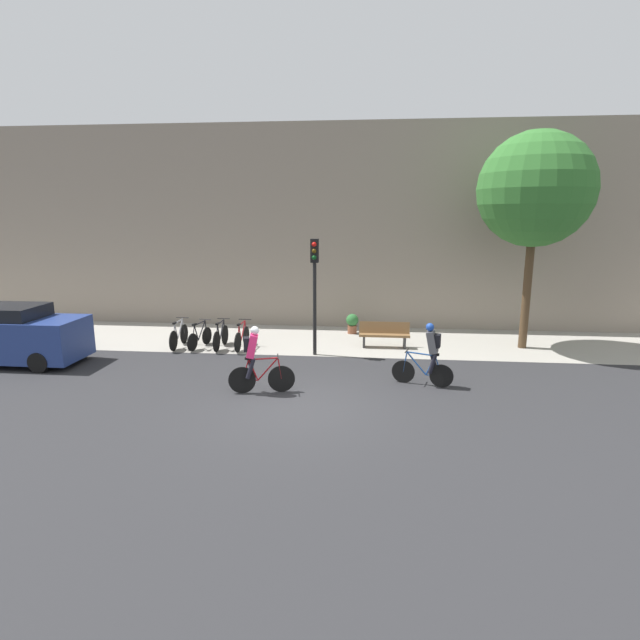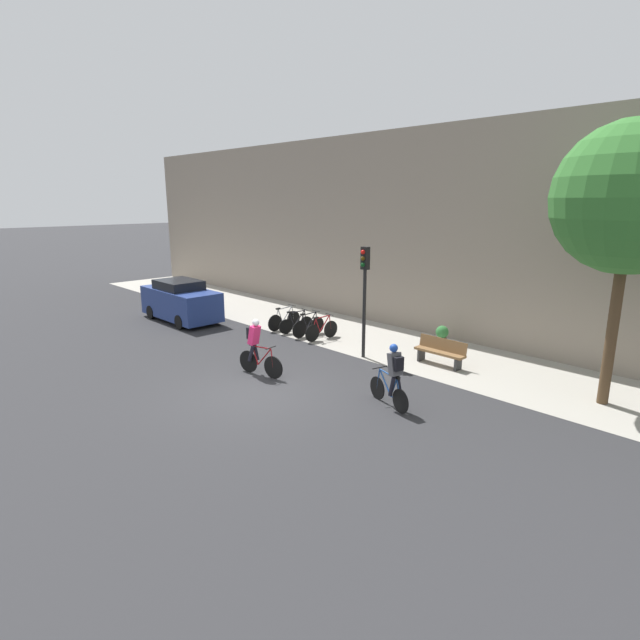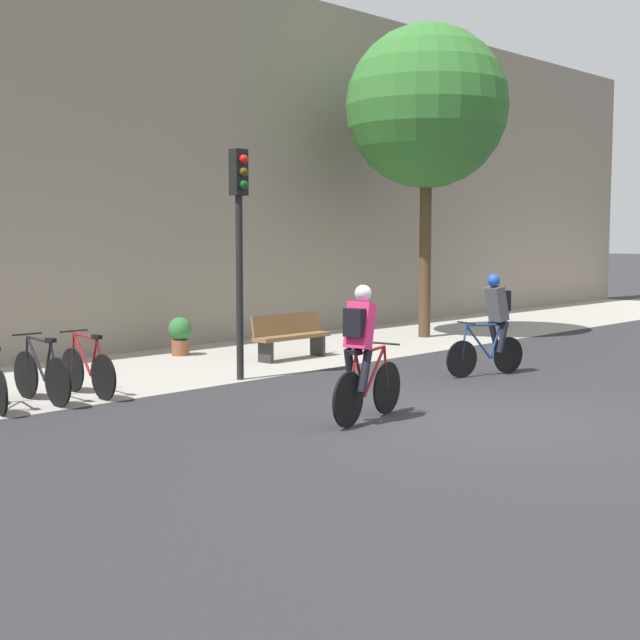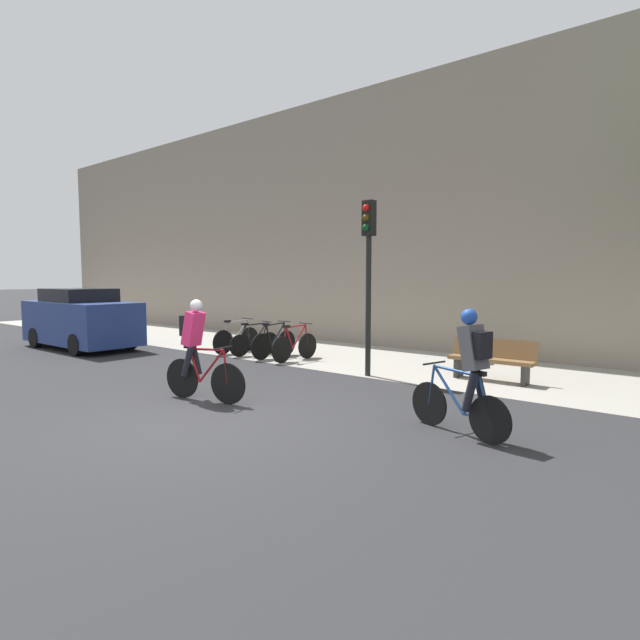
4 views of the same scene
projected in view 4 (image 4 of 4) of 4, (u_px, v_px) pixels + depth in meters
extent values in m
plane|color=#2B2B2D|center=(197.00, 424.00, 7.41)|extent=(200.00, 200.00, 0.00)
cube|color=#A39E93|center=(414.00, 364.00, 12.66)|extent=(44.00, 4.50, 0.01)
cube|color=gray|center=(459.00, 212.00, 14.30)|extent=(44.00, 0.60, 8.15)
cylinder|color=black|center=(228.00, 384.00, 8.56)|extent=(0.71, 0.18, 0.72)
cylinder|color=black|center=(182.00, 378.00, 9.03)|extent=(0.71, 0.18, 0.72)
cylinder|color=maroon|center=(212.00, 366.00, 8.70)|extent=(0.56, 0.15, 0.62)
cylinder|color=maroon|center=(195.00, 365.00, 8.88)|extent=(0.27, 0.09, 0.58)
cylinder|color=maroon|center=(206.00, 349.00, 8.73)|extent=(0.76, 0.19, 0.07)
cylinder|color=maroon|center=(191.00, 380.00, 8.94)|extent=(0.41, 0.11, 0.05)
cylinder|color=maroon|center=(186.00, 364.00, 8.97)|extent=(0.22, 0.07, 0.56)
cylinder|color=maroon|center=(226.00, 367.00, 8.56)|extent=(0.12, 0.06, 0.59)
cylinder|color=black|center=(223.00, 348.00, 8.55)|extent=(0.12, 0.46, 0.03)
cube|color=black|center=(189.00, 347.00, 8.90)|extent=(0.21, 0.12, 0.06)
cube|color=#E52866|center=(193.00, 329.00, 8.83)|extent=(0.38, 0.38, 0.63)
sphere|color=silver|center=(196.00, 306.00, 8.76)|extent=(0.26, 0.26, 0.22)
cylinder|color=black|center=(188.00, 361.00, 8.80)|extent=(0.29, 0.16, 0.56)
cylinder|color=black|center=(196.00, 360.00, 9.00)|extent=(0.26, 0.16, 0.56)
cube|color=black|center=(187.00, 325.00, 8.89)|extent=(0.19, 0.28, 0.36)
cylinder|color=black|center=(429.00, 404.00, 7.36)|extent=(0.63, 0.21, 0.64)
cylinder|color=black|center=(490.00, 420.00, 6.51)|extent=(0.63, 0.21, 0.64)
cylinder|color=#1E478C|center=(449.00, 389.00, 7.05)|extent=(0.56, 0.19, 0.62)
cylinder|color=#1E478C|center=(471.00, 396.00, 6.73)|extent=(0.27, 0.11, 0.58)
cylinder|color=#1E478C|center=(455.00, 371.00, 6.93)|extent=(0.76, 0.25, 0.07)
cylinder|color=#1E478C|center=(476.00, 417.00, 6.68)|extent=(0.41, 0.14, 0.05)
cylinder|color=#1E478C|center=(484.00, 398.00, 6.56)|extent=(0.22, 0.09, 0.56)
cylinder|color=#1E478C|center=(432.00, 385.00, 7.30)|extent=(0.12, 0.07, 0.59)
cylinder|color=black|center=(434.00, 363.00, 7.24)|extent=(0.15, 0.45, 0.03)
cube|color=black|center=(479.00, 373.00, 6.61)|extent=(0.21, 0.13, 0.06)
cube|color=#4C4C51|center=(473.00, 348.00, 6.67)|extent=(0.40, 0.40, 0.63)
sphere|color=#1E47AD|center=(469.00, 317.00, 6.70)|extent=(0.27, 0.27, 0.22)
cylinder|color=black|center=(480.00, 390.00, 6.74)|extent=(0.29, 0.18, 0.56)
cylinder|color=black|center=(470.00, 392.00, 6.61)|extent=(0.26, 0.17, 0.56)
cube|color=black|center=(482.00, 345.00, 6.55)|extent=(0.21, 0.29, 0.36)
cylinder|color=black|center=(249.00, 339.00, 14.92)|extent=(0.04, 0.71, 0.71)
cylinder|color=black|center=(223.00, 342.00, 14.11)|extent=(0.04, 0.71, 0.71)
cylinder|color=#99999E|center=(241.00, 331.00, 14.62)|extent=(0.04, 0.57, 0.62)
cylinder|color=#99999E|center=(231.00, 332.00, 14.32)|extent=(0.04, 0.26, 0.58)
cylinder|color=#99999E|center=(238.00, 321.00, 14.51)|extent=(0.05, 0.77, 0.07)
cylinder|color=#99999E|center=(228.00, 342.00, 14.27)|extent=(0.03, 0.41, 0.05)
cylinder|color=#99999E|center=(225.00, 333.00, 14.16)|extent=(0.03, 0.22, 0.56)
cylinder|color=#99999E|center=(248.00, 329.00, 14.86)|extent=(0.04, 0.12, 0.59)
cylinder|color=black|center=(247.00, 318.00, 14.80)|extent=(0.46, 0.03, 0.03)
cube|color=black|center=(227.00, 321.00, 14.20)|extent=(0.08, 0.20, 0.06)
cylinder|color=black|center=(269.00, 343.00, 14.35)|extent=(0.16, 0.62, 0.62)
cylinder|color=black|center=(240.00, 346.00, 13.73)|extent=(0.16, 0.62, 0.62)
cylinder|color=black|center=(259.00, 334.00, 14.12)|extent=(0.15, 0.53, 0.62)
cylinder|color=black|center=(248.00, 335.00, 13.89)|extent=(0.09, 0.25, 0.58)
cylinder|color=black|center=(256.00, 324.00, 14.03)|extent=(0.19, 0.72, 0.07)
cylinder|color=black|center=(246.00, 345.00, 13.86)|extent=(0.11, 0.39, 0.05)
cylinder|color=black|center=(242.00, 336.00, 13.77)|extent=(0.07, 0.21, 0.56)
cylinder|color=black|center=(268.00, 333.00, 14.30)|extent=(0.06, 0.12, 0.58)
cylinder|color=black|center=(267.00, 322.00, 14.25)|extent=(0.46, 0.12, 0.03)
cube|color=black|center=(245.00, 324.00, 13.80)|extent=(0.12, 0.21, 0.06)
cylinder|color=black|center=(286.00, 343.00, 13.93)|extent=(0.05, 0.71, 0.71)
cylinder|color=black|center=(261.00, 347.00, 13.20)|extent=(0.05, 0.71, 0.71)
cylinder|color=black|center=(278.00, 334.00, 13.66)|extent=(0.05, 0.53, 0.62)
cylinder|color=black|center=(269.00, 336.00, 13.39)|extent=(0.04, 0.25, 0.58)
cylinder|color=black|center=(275.00, 324.00, 13.56)|extent=(0.05, 0.71, 0.07)
cylinder|color=black|center=(267.00, 346.00, 13.35)|extent=(0.04, 0.39, 0.05)
cylinder|color=black|center=(264.00, 336.00, 13.24)|extent=(0.04, 0.20, 0.56)
cylinder|color=black|center=(285.00, 333.00, 13.88)|extent=(0.04, 0.11, 0.58)
cylinder|color=black|center=(284.00, 321.00, 13.82)|extent=(0.46, 0.04, 0.03)
cube|color=black|center=(266.00, 324.00, 13.28)|extent=(0.08, 0.20, 0.06)
cylinder|color=black|center=(307.00, 346.00, 13.45)|extent=(0.07, 0.69, 0.69)
cylinder|color=black|center=(282.00, 350.00, 12.74)|extent=(0.07, 0.69, 0.69)
cylinder|color=maroon|center=(299.00, 337.00, 13.18)|extent=(0.07, 0.53, 0.62)
cylinder|color=maroon|center=(289.00, 338.00, 12.92)|extent=(0.05, 0.25, 0.58)
cylinder|color=maroon|center=(296.00, 326.00, 13.08)|extent=(0.08, 0.71, 0.07)
cylinder|color=maroon|center=(287.00, 349.00, 12.88)|extent=(0.05, 0.39, 0.05)
cylinder|color=maroon|center=(284.00, 339.00, 12.78)|extent=(0.04, 0.20, 0.56)
cylinder|color=maroon|center=(306.00, 335.00, 13.40)|extent=(0.04, 0.11, 0.58)
cylinder|color=black|center=(305.00, 323.00, 13.34)|extent=(0.46, 0.05, 0.03)
cube|color=black|center=(286.00, 326.00, 12.82)|extent=(0.09, 0.20, 0.06)
cylinder|color=black|center=(368.00, 289.00, 10.94)|extent=(0.12, 0.12, 3.85)
cube|color=black|center=(369.00, 218.00, 10.82)|extent=(0.26, 0.20, 0.76)
sphere|color=red|center=(366.00, 208.00, 10.70)|extent=(0.15, 0.15, 0.15)
sphere|color=#4C380A|center=(366.00, 218.00, 10.72)|extent=(0.15, 0.15, 0.15)
sphere|color=#0C4719|center=(366.00, 228.00, 10.73)|extent=(0.15, 0.15, 0.15)
cube|color=brown|center=(491.00, 360.00, 10.50)|extent=(1.77, 0.40, 0.08)
cube|color=brown|center=(494.00, 348.00, 10.62)|extent=(1.77, 0.12, 0.40)
cube|color=#2D2D2D|center=(459.00, 367.00, 10.96)|extent=(0.08, 0.36, 0.45)
cube|color=#2D2D2D|center=(525.00, 375.00, 10.08)|extent=(0.08, 0.36, 0.45)
cube|color=navy|center=(82.00, 322.00, 15.36)|extent=(4.30, 1.78, 1.27)
cube|color=black|center=(79.00, 295.00, 15.36)|extent=(2.06, 1.57, 0.40)
cylinder|color=black|center=(76.00, 345.00, 13.94)|extent=(0.62, 0.20, 0.62)
cylinder|color=black|center=(130.00, 339.00, 15.21)|extent=(0.62, 0.20, 0.62)
cylinder|color=black|center=(36.00, 338.00, 15.60)|extent=(0.62, 0.20, 0.62)
cylinder|color=black|center=(87.00, 333.00, 16.87)|extent=(0.62, 0.20, 0.62)
cylinder|color=brown|center=(472.00, 356.00, 12.85)|extent=(0.36, 0.36, 0.32)
sphere|color=#2D6B33|center=(473.00, 342.00, 12.82)|extent=(0.48, 0.48, 0.48)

